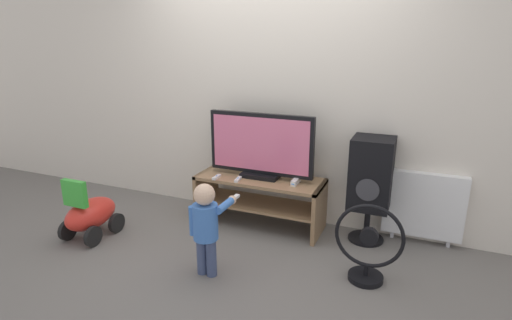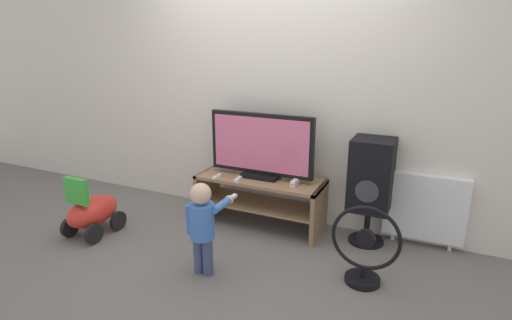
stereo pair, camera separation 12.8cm
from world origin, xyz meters
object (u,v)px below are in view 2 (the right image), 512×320
at_px(remote_primary, 217,177).
at_px(remote_secondary, 238,179).
at_px(game_console, 295,182).
at_px(ride_on_toy, 92,211).
at_px(radiator, 425,208).
at_px(child, 203,221).
at_px(speaker_tower, 371,177).
at_px(television, 261,147).
at_px(floor_fan, 365,249).

bearing_deg(remote_primary, remote_secondary, 5.87).
xyz_separation_m(remote_primary, remote_secondary, (0.21, 0.02, 0.00)).
xyz_separation_m(game_console, ride_on_toy, (-1.68, -0.79, -0.28)).
bearing_deg(remote_secondary, radiator, 13.56).
relative_size(child, speaker_tower, 0.78).
distance_m(television, speaker_tower, 1.01).
height_order(child, radiator, child).
height_order(game_console, radiator, radiator).
bearing_deg(ride_on_toy, child, -5.52).
bearing_deg(ride_on_toy, remote_primary, 34.42).
height_order(remote_primary, speaker_tower, speaker_tower).
xyz_separation_m(child, speaker_tower, (1.03, 1.03, 0.18)).
height_order(remote_primary, child, child).
bearing_deg(remote_primary, speaker_tower, 10.69).
distance_m(remote_secondary, radiator, 1.65).
bearing_deg(child, floor_fan, 18.91).
xyz_separation_m(remote_primary, child, (0.33, -0.77, -0.06)).
bearing_deg(television, game_console, -7.72).
bearing_deg(speaker_tower, game_console, -169.69).
relative_size(game_console, radiator, 0.25).
xyz_separation_m(child, radiator, (1.48, 1.18, -0.08)).
distance_m(television, remote_primary, 0.50).
relative_size(remote_primary, floor_fan, 0.22).
bearing_deg(radiator, game_console, -166.21).
bearing_deg(remote_secondary, speaker_tower, 11.56).
bearing_deg(radiator, child, -141.42).
height_order(remote_primary, remote_secondary, same).
bearing_deg(game_console, television, 172.28).
bearing_deg(remote_primary, television, 27.45).
xyz_separation_m(game_console, floor_fan, (0.73, -0.53, -0.24)).
distance_m(game_console, remote_primary, 0.74).
height_order(remote_secondary, ride_on_toy, ride_on_toy).
relative_size(game_console, child, 0.23).
bearing_deg(remote_secondary, television, 47.32).
distance_m(television, remote_secondary, 0.37).
bearing_deg(remote_secondary, floor_fan, -18.20).
bearing_deg(game_console, remote_secondary, -166.92).
height_order(television, ride_on_toy, television).
relative_size(floor_fan, radiator, 0.92).
bearing_deg(child, radiator, 38.58).
xyz_separation_m(remote_primary, speaker_tower, (1.37, 0.26, 0.12)).
xyz_separation_m(game_console, speaker_tower, (0.64, 0.12, 0.10)).
relative_size(remote_secondary, radiator, 0.20).
height_order(remote_primary, radiator, radiator).
bearing_deg(floor_fan, television, 152.01).
bearing_deg(radiator, television, -171.47).
height_order(child, speaker_tower, speaker_tower).
relative_size(television, floor_fan, 1.66).
height_order(remote_secondary, radiator, radiator).
bearing_deg(ride_on_toy, floor_fan, 6.22).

